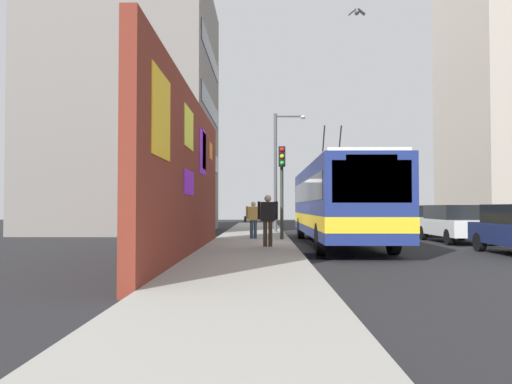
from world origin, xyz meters
name	(u,v)px	position (x,y,z in m)	size (l,w,h in m)	color
ground_plane	(293,246)	(0.00, 0.00, 0.00)	(80.00, 80.00, 0.00)	#232326
sidewalk_slab	(251,244)	(0.00, 1.60, 0.07)	(48.00, 3.20, 0.15)	#9E9B93
graffiti_wall	(189,176)	(-4.24, 3.35, 2.43)	(13.53, 0.32, 4.84)	maroon
building_far_left	(131,110)	(11.14, 9.20, 7.44)	(11.04, 9.76, 14.87)	gray
city_bus	(338,200)	(0.63, -1.80, 1.76)	(12.36, 2.58, 4.93)	navy
parked_car_white	(455,223)	(2.19, -7.00, 0.84)	(4.73, 1.94, 1.58)	white
parked_car_silver	(416,219)	(7.53, -7.00, 0.83)	(4.31, 1.92, 1.58)	#B7B7BC
parked_car_red	(390,217)	(12.95, -7.00, 0.84)	(4.80, 1.90, 1.58)	#B21E19
pedestrian_at_curb	(268,216)	(-1.97, 0.98, 1.19)	(0.24, 0.70, 1.76)	#3F3326
pedestrian_midblock	(253,217)	(2.28, 1.56, 1.07)	(0.22, 0.72, 1.58)	#2D3F59
traffic_light	(282,176)	(1.75, 0.35, 2.78)	(0.49, 0.28, 3.89)	#2D382D
street_lamp	(279,164)	(8.25, 0.25, 3.88)	(0.44, 1.75, 6.49)	#4C4C51
flying_pigeons	(357,12)	(-3.71, -1.78, 7.53)	(0.32, 0.51, 0.19)	slate
curbside_puddle	(321,256)	(-3.85, -0.60, 0.00)	(2.04, 2.04, 0.00)	black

